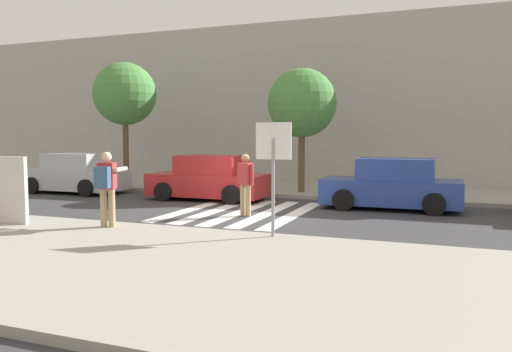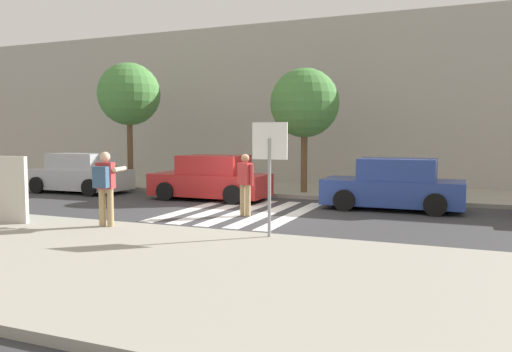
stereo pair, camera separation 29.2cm
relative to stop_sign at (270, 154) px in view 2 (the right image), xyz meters
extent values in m
plane|color=#38383A|center=(-2.26, 3.52, -1.86)|extent=(120.00, 120.00, 0.00)
cube|color=#9E998C|center=(-2.26, -2.68, -1.79)|extent=(60.00, 6.00, 0.14)
cube|color=#9E998C|center=(-2.26, 9.52, -1.79)|extent=(60.00, 4.80, 0.14)
cube|color=#ADA89E|center=(-2.26, 13.92, 1.81)|extent=(56.00, 4.00, 7.33)
cube|color=silver|center=(-3.86, 3.72, -1.85)|extent=(0.44, 5.20, 0.01)
cube|color=silver|center=(-3.06, 3.72, -1.85)|extent=(0.44, 5.20, 0.01)
cube|color=silver|center=(-2.26, 3.72, -1.85)|extent=(0.44, 5.20, 0.01)
cube|color=silver|center=(-1.46, 3.72, -1.85)|extent=(0.44, 5.20, 0.01)
cube|color=silver|center=(-0.66, 3.72, -1.85)|extent=(0.44, 5.20, 0.01)
cylinder|color=gray|center=(0.00, -0.01, -0.70)|extent=(0.07, 0.07, 2.04)
cube|color=white|center=(0.00, 0.00, 0.27)|extent=(0.76, 0.03, 0.76)
cube|color=red|center=(0.00, 0.02, 0.27)|extent=(0.66, 0.02, 0.66)
cylinder|color=tan|center=(-4.00, -0.35, -1.28)|extent=(0.15, 0.15, 0.88)
cylinder|color=tan|center=(-3.81, -0.30, -1.28)|extent=(0.15, 0.15, 0.88)
cube|color=#B73333|center=(-3.91, -0.32, -0.54)|extent=(0.42, 0.32, 0.60)
sphere|color=beige|center=(-3.91, -0.32, -0.11)|extent=(0.23, 0.23, 0.23)
cylinder|color=beige|center=(-4.19, -0.16, -0.40)|extent=(0.23, 0.59, 0.10)
cylinder|color=beige|center=(-3.72, -0.06, -0.40)|extent=(0.23, 0.59, 0.10)
cube|color=black|center=(-3.99, 0.07, -0.37)|extent=(0.16, 0.13, 0.10)
cube|color=#335170|center=(-3.85, -0.55, -0.56)|extent=(0.36, 0.27, 0.48)
cylinder|color=tan|center=(-1.95, 3.05, -1.42)|extent=(0.15, 0.15, 0.88)
cylinder|color=tan|center=(-1.76, 2.98, -1.42)|extent=(0.15, 0.15, 0.88)
cube|color=#B73333|center=(-1.85, 3.01, -0.68)|extent=(0.44, 0.36, 0.60)
sphere|color=#A37556|center=(-1.85, 3.01, -0.25)|extent=(0.23, 0.23, 0.23)
cylinder|color=#B73333|center=(-2.08, 3.09, -0.70)|extent=(0.10, 0.10, 0.58)
cylinder|color=#B73333|center=(-1.63, 2.93, -0.70)|extent=(0.10, 0.10, 0.58)
cube|color=#B7BABF|center=(-10.19, 5.82, -1.33)|extent=(4.10, 1.70, 0.76)
cube|color=#B7BABF|center=(-10.04, 5.82, -0.63)|extent=(2.20, 1.56, 0.64)
cube|color=slate|center=(-11.11, 5.82, -0.63)|extent=(0.10, 1.50, 0.54)
cube|color=slate|center=(-9.07, 5.82, -0.63)|extent=(0.10, 1.50, 0.51)
cylinder|color=black|center=(-11.46, 4.97, -1.54)|extent=(0.64, 0.22, 0.64)
cylinder|color=black|center=(-11.46, 6.67, -1.54)|extent=(0.64, 0.22, 0.64)
cylinder|color=black|center=(-8.92, 4.97, -1.54)|extent=(0.64, 0.22, 0.64)
cylinder|color=black|center=(-8.92, 6.67, -1.54)|extent=(0.64, 0.22, 0.64)
cube|color=red|center=(-4.41, 5.82, -1.33)|extent=(4.10, 1.70, 0.76)
cube|color=red|center=(-4.26, 5.82, -0.63)|extent=(2.20, 1.56, 0.64)
cube|color=slate|center=(-5.33, 5.82, -0.63)|extent=(0.10, 1.50, 0.54)
cube|color=slate|center=(-3.29, 5.82, -0.63)|extent=(0.10, 1.50, 0.51)
cylinder|color=black|center=(-5.68, 4.97, -1.54)|extent=(0.64, 0.22, 0.64)
cylinder|color=black|center=(-5.68, 6.67, -1.54)|extent=(0.64, 0.22, 0.64)
cylinder|color=black|center=(-3.14, 4.97, -1.54)|extent=(0.64, 0.22, 0.64)
cylinder|color=black|center=(-3.14, 6.67, -1.54)|extent=(0.64, 0.22, 0.64)
cube|color=#284293|center=(1.77, 5.82, -1.33)|extent=(4.10, 1.70, 0.76)
cube|color=#284293|center=(1.92, 5.82, -0.63)|extent=(2.20, 1.56, 0.64)
cube|color=slate|center=(0.85, 5.82, -0.63)|extent=(0.10, 1.50, 0.54)
cube|color=slate|center=(2.89, 5.82, -0.63)|extent=(0.10, 1.50, 0.51)
cylinder|color=black|center=(0.50, 4.97, -1.54)|extent=(0.64, 0.22, 0.64)
cylinder|color=black|center=(0.50, 6.67, -1.54)|extent=(0.64, 0.22, 0.64)
cylinder|color=black|center=(3.04, 4.97, -1.54)|extent=(0.64, 0.22, 0.64)
cylinder|color=black|center=(3.04, 6.67, -1.54)|extent=(0.64, 0.22, 0.64)
cylinder|color=brown|center=(-9.32, 7.98, -0.20)|extent=(0.24, 0.24, 3.04)
sphere|color=#47843D|center=(-9.32, 7.98, 2.11)|extent=(2.62, 2.62, 2.62)
cylinder|color=brown|center=(-1.68, 8.08, -0.46)|extent=(0.24, 0.24, 2.52)
sphere|color=#47843D|center=(-1.68, 8.08, 1.56)|extent=(2.53, 2.53, 2.53)
cube|color=beige|center=(-6.44, -0.74, -0.92)|extent=(1.10, 0.10, 1.60)
cube|color=#5199B2|center=(-6.44, -0.68, -0.92)|extent=(0.96, 0.02, 1.46)
camera|label=1|loc=(3.33, -9.69, 0.38)|focal=35.00mm
camera|label=2|loc=(3.60, -9.58, 0.38)|focal=35.00mm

